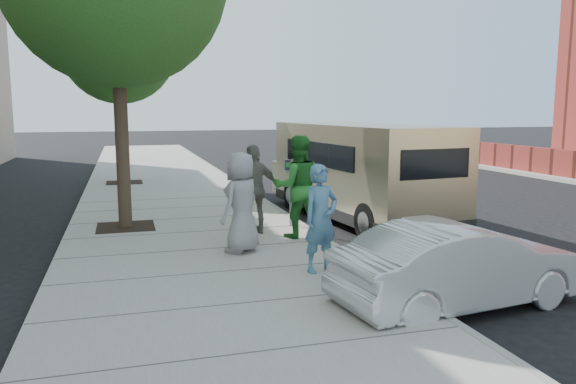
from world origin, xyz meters
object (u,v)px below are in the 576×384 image
object	(u,v)px
sedan	(460,265)
parking_meter	(291,178)
person_officer	(321,218)
person_gray_shirt	(241,203)
tree_far	(120,41)
person_green_shirt	(298,187)
van	(358,170)
person_striped_polo	(255,189)

from	to	relation	value
sedan	parking_meter	bearing A→B (deg)	1.78
person_officer	person_gray_shirt	xyz separation A→B (m)	(-0.94, 1.52, 0.04)
tree_far	person_gray_shirt	world-z (taller)	tree_far
parking_meter	person_green_shirt	distance (m)	1.06
tree_far	van	bearing A→B (deg)	-54.66
person_officer	person_green_shirt	world-z (taller)	person_green_shirt
sedan	person_gray_shirt	distance (m)	3.97
person_gray_shirt	parking_meter	bearing A→B (deg)	-169.65
tree_far	van	world-z (taller)	tree_far
person_officer	person_gray_shirt	distance (m)	1.79
parking_meter	tree_far	bearing A→B (deg)	109.06
person_green_shirt	person_gray_shirt	xyz separation A→B (m)	(-1.30, -0.85, -0.12)
person_green_shirt	person_officer	bearing A→B (deg)	86.87
person_green_shirt	parking_meter	bearing A→B (deg)	-93.61
sedan	person_green_shirt	size ratio (longest dim) A/B	1.77
parking_meter	person_striped_polo	bearing A→B (deg)	-153.87
sedan	person_gray_shirt	xyz separation A→B (m)	(-2.33, 3.18, 0.45)
tree_far	parking_meter	xyz separation A→B (m)	(3.40, -8.49, -3.69)
sedan	person_striped_polo	distance (m)	4.93
person_green_shirt	person_striped_polo	distance (m)	0.93
parking_meter	sedan	xyz separation A→B (m)	(0.86, -5.08, -0.61)
van	person_striped_polo	distance (m)	3.22
sedan	tree_far	bearing A→B (deg)	9.60
parking_meter	sedan	world-z (taller)	parking_meter
tree_far	van	size ratio (longest dim) A/B	1.02
person_officer	person_striped_polo	xyz separation A→B (m)	(-0.38, 2.91, 0.06)
tree_far	person_green_shirt	distance (m)	10.73
person_gray_shirt	person_striped_polo	size ratio (longest dim) A/B	0.98
van	person_officer	distance (m)	5.02
van	sedan	distance (m)	6.14
person_gray_shirt	tree_far	bearing A→B (deg)	-121.34
tree_far	person_striped_polo	bearing A→B (deg)	-74.57
tree_far	person_striped_polo	size ratio (longest dim) A/B	3.59
person_officer	person_green_shirt	bearing A→B (deg)	63.19
person_green_shirt	person_striped_polo	world-z (taller)	person_green_shirt
sedan	person_officer	distance (m)	2.21
sedan	person_striped_polo	size ratio (longest dim) A/B	1.97
parking_meter	person_green_shirt	bearing A→B (deg)	-102.01
parking_meter	sedan	distance (m)	5.19
person_green_shirt	person_striped_polo	bearing A→B (deg)	-30.39
tree_far	sedan	bearing A→B (deg)	-72.59
person_striped_polo	van	bearing A→B (deg)	-163.96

